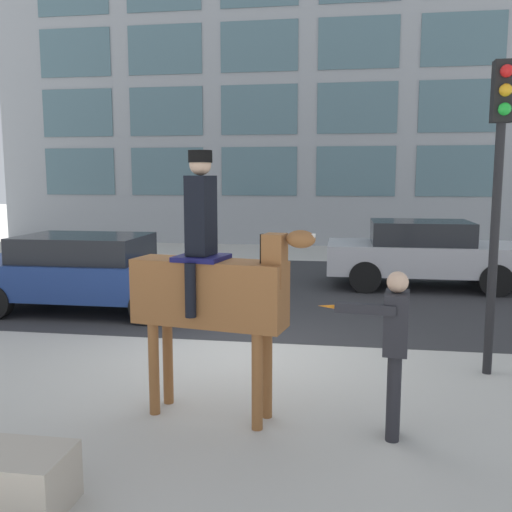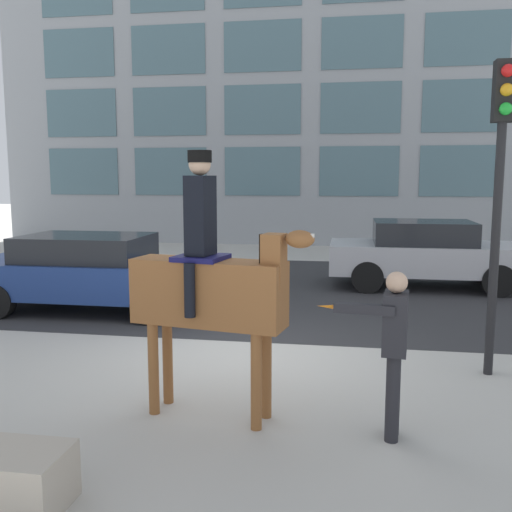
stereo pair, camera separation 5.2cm
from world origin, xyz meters
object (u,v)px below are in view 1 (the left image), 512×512
object	(u,v)px
mounted_horse_lead	(211,285)
street_car_near_lane	(89,271)
traffic_light	(499,168)
pedestrian_bystander	(394,341)
street_car_far_lane	(423,253)

from	to	relation	value
mounted_horse_lead	street_car_near_lane	world-z (taller)	mounted_horse_lead
traffic_light	pedestrian_bystander	bearing A→B (deg)	-123.78
street_car_near_lane	street_car_far_lane	size ratio (longest dim) A/B	1.05
traffic_light	street_car_near_lane	bearing A→B (deg)	159.13
pedestrian_bystander	traffic_light	world-z (taller)	traffic_light
street_car_near_lane	street_car_far_lane	xyz separation A→B (m)	(6.41, 3.31, 0.05)
street_car_near_lane	traffic_light	size ratio (longest dim) A/B	1.17
pedestrian_bystander	street_car_far_lane	size ratio (longest dim) A/B	0.37
street_car_near_lane	street_car_far_lane	distance (m)	7.22
mounted_horse_lead	street_car_near_lane	xyz separation A→B (m)	(-3.34, 4.26, -0.64)
street_car_far_lane	traffic_light	size ratio (longest dim) A/B	1.12
mounted_horse_lead	pedestrian_bystander	xyz separation A→B (m)	(1.80, -0.22, -0.43)
street_car_far_lane	pedestrian_bystander	bearing A→B (deg)	-99.31
mounted_horse_lead	pedestrian_bystander	world-z (taller)	mounted_horse_lead
mounted_horse_lead	street_car_far_lane	xyz separation A→B (m)	(3.08, 7.57, -0.60)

